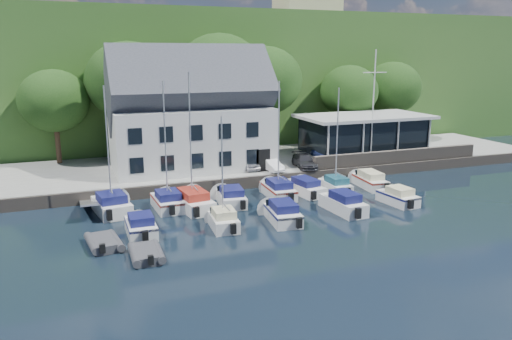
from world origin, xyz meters
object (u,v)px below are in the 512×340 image
object	(u,v)px
boat_r1_6	(337,143)
boat_r2_0	(141,224)
boat_r1_0	(108,148)
boat_r2_3	(343,201)
boat_r2_2	(282,211)
boat_r2_4	(398,195)
boat_r1_7	(369,179)
flagpole	(373,106)
harbor_building	(191,120)
boat_r1_1	(166,151)
car_dgrey	(304,161)
car_white	(271,165)
car_blue	(330,155)
boat_r1_3	(231,195)
dinghy_1	(146,252)
boat_r1_4	(279,144)
boat_r1_2	(191,148)
boat_r2_1	(222,167)
boat_r1_5	(304,186)
dinghy_0	(104,241)
car_silver	(247,162)
club_pavilion	(363,135)

from	to	relation	value
boat_r1_6	boat_r2_0	xyz separation A→B (m)	(-16.53, -4.45, -3.49)
boat_r1_0	boat_r2_3	distance (m)	17.17
boat_r2_0	boat_r2_2	size ratio (longest dim) A/B	0.81
boat_r2_4	boat_r1_7	bearing A→B (deg)	75.78
flagpole	boat_r2_0	size ratio (longest dim) A/B	2.25
harbor_building	boat_r1_1	xyz separation A→B (m)	(-3.99, -8.88, -0.99)
car_dgrey	boat_r2_4	distance (m)	10.48
car_white	car_blue	bearing A→B (deg)	6.59
boat_r1_3	boat_r1_0	bearing A→B (deg)	-178.35
boat_r2_0	dinghy_1	distance (m)	3.94
boat_r1_4	car_dgrey	bearing A→B (deg)	49.04
boat_r1_2	boat_r1_6	world-z (taller)	boat_r1_2
car_blue	boat_r1_0	size ratio (longest dim) A/B	0.43
boat_r1_3	boat_r2_4	bearing A→B (deg)	-13.57
boat_r2_1	boat_r2_4	bearing A→B (deg)	6.05
boat_r1_5	dinghy_0	bearing A→B (deg)	-166.62
boat_r2_1	dinghy_1	world-z (taller)	boat_r2_1
car_silver	boat_r1_0	distance (m)	14.12
car_blue	boat_r1_6	distance (m)	7.51
boat_r1_1	boat_r2_2	size ratio (longest dim) A/B	1.50
flagpole	boat_r2_0	world-z (taller)	flagpole
boat_r1_3	flagpole	bearing A→B (deg)	26.56
boat_r1_6	boat_r1_7	distance (m)	4.99
boat_r1_5	boat_r2_2	distance (m)	7.22
boat_r1_0	boat_r2_4	size ratio (longest dim) A/B	2.03
car_white	boat_r1_5	distance (m)	4.88
boat_r1_1	dinghy_0	size ratio (longest dim) A/B	2.74
boat_r1_3	car_blue	bearing A→B (deg)	35.48
harbor_building	car_white	xyz separation A→B (m)	(6.29, -3.95, -3.81)
car_silver	car_blue	distance (m)	8.43
car_blue	boat_r2_0	world-z (taller)	car_blue
boat_r2_0	boat_r2_3	size ratio (longest dim) A/B	0.79
car_silver	boat_r1_3	size ratio (longest dim) A/B	0.65
car_blue	dinghy_0	distance (m)	25.09
car_dgrey	boat_r2_2	distance (m)	12.55
car_blue	boat_r2_3	world-z (taller)	car_blue
boat_r2_1	dinghy_0	bearing A→B (deg)	-170.43
boat_r1_0	boat_r1_1	distance (m)	4.01
club_pavilion	car_dgrey	distance (m)	9.10
club_pavilion	boat_r1_2	distance (m)	22.19
boat_r2_0	boat_r2_3	bearing A→B (deg)	-1.04
car_silver	car_blue	world-z (taller)	car_blue
car_dgrey	boat_r2_4	size ratio (longest dim) A/B	0.86
car_dgrey	dinghy_0	bearing A→B (deg)	-139.81
car_dgrey	flagpole	size ratio (longest dim) A/B	0.38
car_blue	boat_r1_3	size ratio (longest dim) A/B	0.74
boat_r1_0	car_dgrey	bearing A→B (deg)	5.91
boat_r1_4	boat_r1_7	bearing A→B (deg)	3.15
boat_r1_0	boat_r2_2	xyz separation A→B (m)	(10.80, -5.81, -4.07)
boat_r1_4	boat_r2_4	bearing A→B (deg)	-30.26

